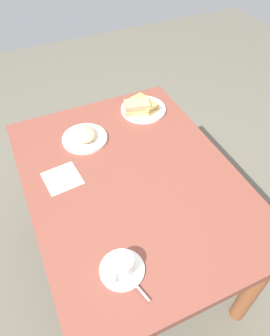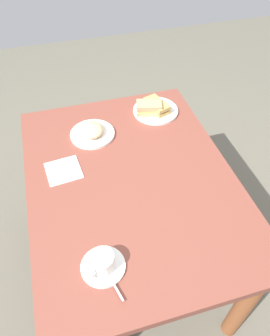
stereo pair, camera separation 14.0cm
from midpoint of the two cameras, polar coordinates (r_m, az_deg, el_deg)
The scene contains 11 objects.
ground_plane at distance 2.01m, azimuth 1.56°, elevation -15.77°, with size 6.00×6.00×0.00m, color #686455.
dining_table at distance 1.49m, azimuth 2.02°, elevation -4.87°, with size 1.21×0.90×0.73m.
sandwich_plate at distance 1.76m, azimuth 6.00°, elevation 10.06°, with size 0.24×0.24×0.01m, color white.
sandwich_front at distance 1.74m, azimuth 6.27°, elevation 10.89°, with size 0.16×0.12×0.05m.
sandwich_back at distance 1.71m, azimuth 4.90°, elevation 10.55°, with size 0.11×0.15×0.06m.
coffee_saucer at distance 1.16m, azimuth -2.14°, elevation -17.39°, with size 0.16×0.16×0.01m, color white.
coffee_cup at distance 1.13m, azimuth -2.25°, elevation -16.59°, with size 0.09×0.10×0.06m.
spoon at distance 1.13m, azimuth -0.08°, elevation -20.25°, with size 0.10×0.04×0.01m.
side_plate at distance 1.60m, azimuth -5.14°, elevation 5.95°, with size 0.22×0.22×0.01m, color white.
side_food_pile at distance 1.59m, azimuth -5.20°, elevation 6.74°, with size 0.13×0.11×0.04m, color #E0B686.
napkin at distance 1.45m, azimuth -9.98°, elevation -0.59°, with size 0.15×0.15×0.00m, color white.
Camera 2 is at (0.90, -0.24, 1.78)m, focal length 34.14 mm.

